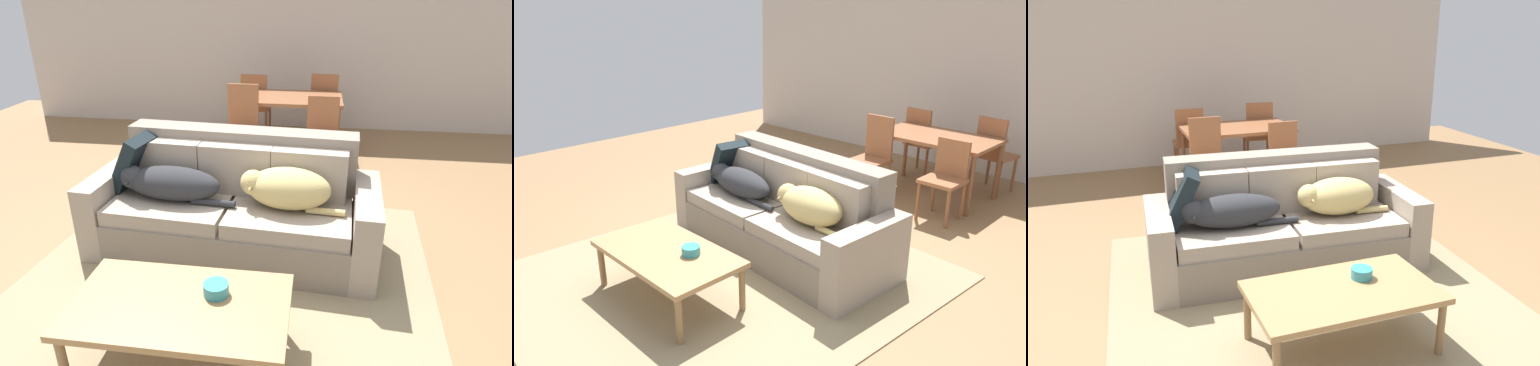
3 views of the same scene
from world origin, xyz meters
TOP-DOWN VIEW (x-y plane):
  - ground_plane at (0.00, 0.00)m, footprint 10.00×10.00m
  - back_partition at (0.00, 4.00)m, footprint 8.00×0.12m
  - area_rug at (-0.01, -0.40)m, footprint 3.19×3.58m
  - couch at (-0.01, 0.35)m, footprint 2.30×1.04m
  - dog_on_left_cushion at (-0.49, 0.23)m, footprint 0.92×0.36m
  - dog_on_right_cushion at (0.41, 0.21)m, footprint 0.78×0.41m
  - throw_pillow_by_left_arm at (-0.84, 0.46)m, footprint 0.38×0.52m
  - coffee_table at (-0.07, -0.91)m, footprint 1.19×0.68m
  - bowl_on_coffee_table at (0.11, -0.81)m, footprint 0.14×0.14m
  - dining_table at (0.25, 2.72)m, footprint 1.33×0.83m
  - dining_chair_near_left at (-0.25, 2.14)m, footprint 0.40×0.40m
  - dining_chair_near_right at (0.68, 2.13)m, footprint 0.40×0.40m
  - dining_chair_far_left at (-0.25, 3.26)m, footprint 0.42×0.42m
  - dining_chair_far_right at (0.71, 3.28)m, footprint 0.45×0.45m

SIDE VIEW (x-z plane):
  - ground_plane at x=0.00m, z-range 0.00..0.00m
  - area_rug at x=-0.01m, z-range 0.00..0.01m
  - couch at x=-0.01m, z-range -0.11..0.82m
  - coffee_table at x=-0.07m, z-range 0.17..0.59m
  - bowl_on_coffee_table at x=0.11m, z-range 0.42..0.49m
  - dining_chair_near_right at x=0.68m, z-range 0.06..0.92m
  - dining_chair_far_left at x=-0.25m, z-range 0.05..0.97m
  - dining_chair_far_right at x=0.71m, z-range 0.05..1.00m
  - dining_chair_near_left at x=-0.25m, z-range 0.05..1.02m
  - dog_on_left_cushion at x=-0.49m, z-range 0.47..0.73m
  - dog_on_right_cushion at x=0.41m, z-range 0.47..0.78m
  - dining_table at x=0.25m, z-range 0.30..1.04m
  - throw_pillow_by_left_arm at x=-0.84m, z-range 0.44..0.92m
  - back_partition at x=0.00m, z-range 0.00..2.70m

